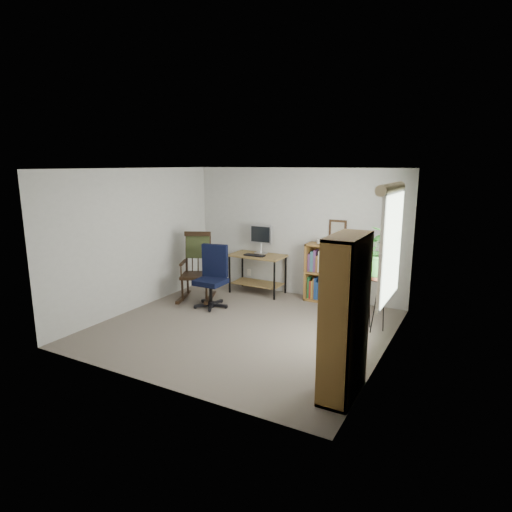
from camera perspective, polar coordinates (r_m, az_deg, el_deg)
The scene contains 18 objects.
floor at distance 6.68m, azimuth -1.66°, elevation -9.48°, with size 4.20×4.00×0.00m, color slate.
ceiling at distance 6.21m, azimuth -1.80°, elevation 11.57°, with size 4.20×4.00×0.00m, color silver.
wall_back at distance 8.10m, azimuth 5.43°, elevation 3.14°, with size 4.20×0.00×2.40m, color beige.
wall_front at distance 4.77m, azimuth -13.97°, elevation -3.59°, with size 4.20×0.00×2.40m, color beige.
wall_left at distance 7.60m, azimuth -15.55°, elevation 2.15°, with size 0.00×4.00×2.40m, color beige.
wall_right at distance 5.60m, azimuth 17.16°, elevation -1.43°, with size 0.00×4.00×2.40m, color beige.
window at distance 5.86m, azimuth 17.50°, elevation 1.13°, with size 0.12×1.20×1.50m, color white, non-canonical shape.
desk at distance 8.29m, azimuth 0.20°, elevation -2.39°, with size 1.05×0.58×0.76m, color olive, non-canonical shape.
monitor at distance 8.27m, azimuth 0.67°, elevation 2.25°, with size 0.46×0.16×0.56m, color #B2B1B6, non-canonical shape.
keyboard at distance 8.10m, azimuth -0.20°, elevation 0.10°, with size 0.40×0.15×0.03m, color black.
office_chair at distance 7.46m, azimuth -6.10°, elevation -2.77°, with size 0.60×0.60×1.10m, color black, non-canonical shape.
rocking_chair at distance 7.89m, azimuth -8.00°, elevation -1.38°, with size 0.65×1.09×1.27m, color black, non-canonical shape.
low_bookshelf at distance 7.79m, azimuth 10.25°, elevation -2.40°, with size 1.00×0.33×1.06m, color olive, non-canonical shape.
tall_bookshelf at distance 4.64m, azimuth 11.75°, elevation -8.02°, with size 0.33×0.77×1.77m, color olive, non-canonical shape.
plant_stand at distance 6.65m, azimuth 15.72°, elevation -5.79°, with size 0.26×0.26×0.93m, color black, non-canonical shape.
spider_plant at distance 6.40m, azimuth 16.30°, elevation 3.88°, with size 1.69×1.88×1.46m, color #255F21.
potted_plant_small at distance 7.60m, azimuth 12.44°, elevation 1.65°, with size 0.13×0.24×0.11m, color #255F21.
framed_picture at distance 7.77m, azimuth 10.83°, elevation 3.57°, with size 0.32×0.04×0.32m, color black, non-canonical shape.
Camera 1 is at (3.14, -5.36, 2.47)m, focal length 30.00 mm.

